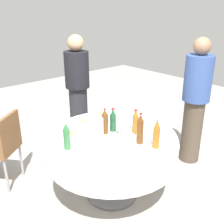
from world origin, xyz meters
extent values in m
plane|color=gray|center=(0.00, 0.00, 0.00)|extent=(10.00, 10.00, 0.00)
cylinder|color=white|center=(0.00, 0.00, 0.72)|extent=(1.32, 1.32, 0.04)
cylinder|color=white|center=(0.00, 0.00, 0.59)|extent=(1.35, 1.35, 0.22)
cylinder|color=slate|center=(0.00, 0.00, 0.24)|extent=(0.14, 0.14, 0.48)
cylinder|color=slate|center=(0.00, 0.00, 0.01)|extent=(0.56, 0.56, 0.03)
cylinder|color=#593314|center=(0.08, 0.03, 0.84)|extent=(0.07, 0.07, 0.21)
cone|color=#593314|center=(0.08, 0.03, 0.97)|extent=(0.06, 0.06, 0.05)
cylinder|color=red|center=(0.08, 0.03, 1.00)|extent=(0.03, 0.03, 0.01)
cylinder|color=#194728|center=(0.07, -0.07, 0.83)|extent=(0.07, 0.07, 0.18)
cone|color=#194728|center=(0.07, -0.07, 0.95)|extent=(0.06, 0.06, 0.06)
cylinder|color=red|center=(0.07, -0.07, 0.99)|extent=(0.03, 0.03, 0.01)
cylinder|color=silver|center=(0.00, 0.16, 0.85)|extent=(0.07, 0.07, 0.22)
cone|color=silver|center=(0.00, 0.16, 0.99)|extent=(0.06, 0.06, 0.05)
cylinder|color=gold|center=(0.00, 0.16, 1.02)|extent=(0.03, 0.03, 0.01)
cylinder|color=#8C5619|center=(-0.47, -0.13, 0.84)|extent=(0.06, 0.06, 0.20)
cone|color=#8C5619|center=(-0.47, -0.13, 0.99)|extent=(0.06, 0.06, 0.09)
cylinder|color=silver|center=(-0.47, -0.13, 1.03)|extent=(0.03, 0.03, 0.01)
cylinder|color=#2D6B38|center=(0.06, 0.50, 0.84)|extent=(0.06, 0.06, 0.20)
cone|color=#2D6B38|center=(0.06, 0.50, 0.97)|extent=(0.06, 0.06, 0.06)
cylinder|color=silver|center=(0.06, 0.50, 1.01)|extent=(0.03, 0.03, 0.01)
cylinder|color=#593314|center=(-0.31, -0.08, 0.86)|extent=(0.06, 0.06, 0.24)
cone|color=#593314|center=(-0.31, -0.08, 1.01)|extent=(0.06, 0.06, 0.06)
cylinder|color=red|center=(-0.31, -0.08, 1.04)|extent=(0.03, 0.03, 0.01)
cylinder|color=#8C5619|center=(-0.12, -0.21, 0.84)|extent=(0.06, 0.06, 0.19)
cone|color=#8C5619|center=(-0.12, -0.21, 0.96)|extent=(0.06, 0.06, 0.05)
cylinder|color=red|center=(-0.12, -0.21, 0.99)|extent=(0.03, 0.03, 0.01)
cylinder|color=white|center=(-0.06, -0.33, 0.74)|extent=(0.06, 0.06, 0.00)
cylinder|color=white|center=(-0.06, -0.33, 0.78)|extent=(0.01, 0.01, 0.08)
cylinder|color=white|center=(-0.06, -0.33, 0.86)|extent=(0.06, 0.06, 0.07)
cylinder|color=white|center=(-0.05, -0.05, 0.74)|extent=(0.06, 0.06, 0.00)
cylinder|color=white|center=(-0.05, -0.05, 0.77)|extent=(0.01, 0.01, 0.06)
cylinder|color=white|center=(-0.05, -0.05, 0.84)|extent=(0.06, 0.06, 0.06)
cylinder|color=maroon|center=(-0.05, -0.05, 0.82)|extent=(0.05, 0.05, 0.02)
cylinder|color=white|center=(0.33, -0.18, 0.74)|extent=(0.06, 0.06, 0.00)
cylinder|color=white|center=(0.33, -0.18, 0.78)|extent=(0.01, 0.01, 0.06)
cylinder|color=white|center=(0.33, -0.18, 0.84)|extent=(0.07, 0.07, 0.07)
cylinder|color=gold|center=(0.33, -0.18, 0.82)|extent=(0.06, 0.06, 0.03)
cylinder|color=white|center=(-0.37, 0.20, 0.75)|extent=(0.25, 0.25, 0.02)
ellipsoid|color=tan|center=(-0.37, 0.20, 0.77)|extent=(0.11, 0.10, 0.02)
cylinder|color=white|center=(0.22, -0.33, 0.75)|extent=(0.23, 0.23, 0.02)
ellipsoid|color=tan|center=(0.22, -0.33, 0.77)|extent=(0.10, 0.09, 0.02)
cylinder|color=white|center=(0.44, 0.01, 0.75)|extent=(0.22, 0.22, 0.02)
ellipsoid|color=tan|center=(0.44, 0.01, 0.77)|extent=(0.10, 0.09, 0.02)
cylinder|color=white|center=(0.27, 0.31, 0.75)|extent=(0.23, 0.23, 0.02)
ellipsoid|color=tan|center=(0.27, 0.31, 0.77)|extent=(0.10, 0.09, 0.02)
cube|color=silver|center=(-0.07, 0.42, 0.74)|extent=(0.14, 0.14, 0.00)
cube|color=white|center=(-0.29, -0.37, 0.75)|extent=(0.20, 0.20, 0.02)
cylinder|color=#4C3F33|center=(-0.15, -1.28, 0.43)|extent=(0.26, 0.26, 0.86)
cylinder|color=#334C8C|center=(-0.15, -1.28, 1.14)|extent=(0.34, 0.34, 0.57)
sphere|color=#8C664C|center=(-0.15, -1.28, 1.53)|extent=(0.21, 0.21, 0.21)
cylinder|color=#26262B|center=(1.22, -0.43, 0.45)|extent=(0.26, 0.26, 0.89)
cylinder|color=black|center=(1.22, -0.43, 1.14)|extent=(0.34, 0.34, 0.50)
sphere|color=tan|center=(1.22, -0.43, 1.51)|extent=(0.22, 0.22, 0.22)
cube|color=brown|center=(0.89, 0.71, 0.66)|extent=(0.28, 0.34, 0.42)
cylinder|color=gray|center=(1.01, 0.59, 0.21)|extent=(0.03, 0.03, 0.43)
cylinder|color=gray|center=(0.80, 0.85, 0.21)|extent=(0.03, 0.03, 0.43)
camera|label=1|loc=(-1.83, 1.63, 1.96)|focal=42.87mm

